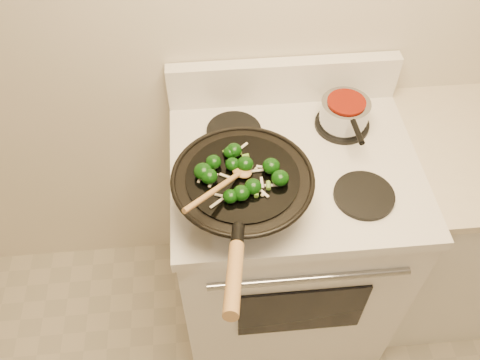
{
  "coord_description": "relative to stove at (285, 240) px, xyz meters",
  "views": [
    {
      "loc": [
        -0.39,
        0.14,
        2.11
      ],
      "look_at": [
        -0.31,
        1.03,
        1.03
      ],
      "focal_mm": 38.0,
      "sensor_mm": 36.0,
      "label": 1
    }
  ],
  "objects": [
    {
      "name": "counter_unit",
      "position": [
        0.77,
        0.03,
        -0.01
      ],
      "size": [
        0.8,
        0.62,
        0.91
      ],
      "color": "white",
      "rests_on": "ground"
    },
    {
      "name": "stove",
      "position": [
        0.0,
        0.0,
        0.0
      ],
      "size": [
        0.78,
        0.67,
        1.08
      ],
      "color": "white",
      "rests_on": "ground"
    },
    {
      "name": "wooden_spoon",
      "position": [
        -0.23,
        -0.2,
        0.61
      ],
      "size": [
        0.2,
        0.22,
        0.09
      ],
      "color": "#A97943",
      "rests_on": "wok"
    },
    {
      "name": "saucepan",
      "position": [
        0.18,
        0.15,
        0.51
      ],
      "size": [
        0.16,
        0.26,
        0.09
      ],
      "color": "#999BA1",
      "rests_on": "stove"
    },
    {
      "name": "wok",
      "position": [
        -0.18,
        -0.16,
        0.53
      ],
      "size": [
        0.4,
        0.65,
        0.24
      ],
      "color": "black",
      "rests_on": "stove"
    },
    {
      "name": "stirfry",
      "position": [
        -0.19,
        -0.15,
        0.6
      ],
      "size": [
        0.25,
        0.23,
        0.04
      ],
      "color": "black",
      "rests_on": "wok"
    }
  ]
}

